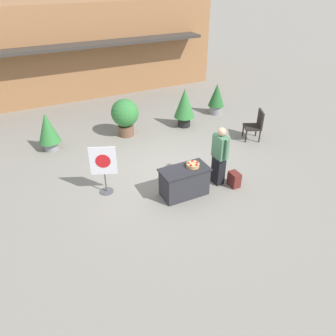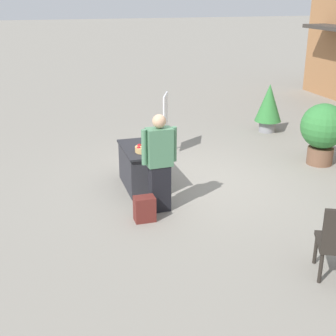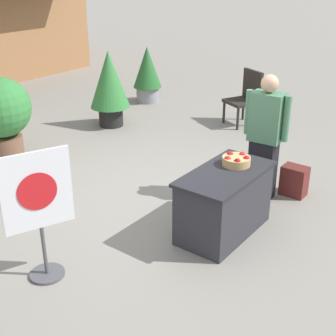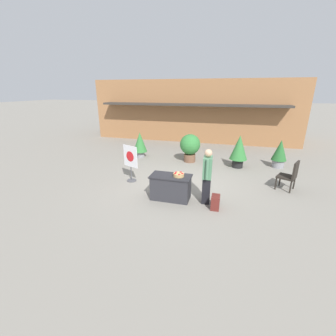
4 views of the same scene
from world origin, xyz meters
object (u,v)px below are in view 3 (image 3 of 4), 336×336
backpack (294,181)px  patio_chair (246,95)px  display_table (224,202)px  potted_plant_near_left (109,84)px  poster_board (39,209)px  potted_plant_far_right (1,112)px  apple_basket (236,160)px  potted_plant_far_left (147,72)px  person_visitor (265,137)px

backpack → patio_chair: bearing=40.8°
display_table → potted_plant_near_left: (2.09, 3.80, 0.44)m
poster_board → potted_plant_far_right: 3.47m
apple_basket → patio_chair: (3.52, 1.73, -0.27)m
backpack → patio_chair: size_ratio=0.40×
display_table → potted_plant_far_right: bearing=92.0°
backpack → potted_plant_far_left: bearing=62.2°
backpack → potted_plant_near_left: (0.66, 4.07, 0.62)m
poster_board → potted_plant_near_left: potted_plant_near_left is taller
display_table → person_visitor: 1.21m
display_table → potted_plant_far_right: size_ratio=0.96×
display_table → poster_board: 2.13m
person_visitor → potted_plant_far_left: person_visitor is taller
patio_chair → person_visitor: bearing=57.6°
potted_plant_far_right → potted_plant_near_left: potted_plant_near_left is taller
person_visitor → potted_plant_far_right: bearing=-75.9°
patio_chair → potted_plant_far_left: size_ratio=0.85×
display_table → backpack: display_table is taller
person_visitor → patio_chair: 3.16m
patio_chair → potted_plant_far_left: bearing=-66.4°
backpack → potted_plant_far_left: 5.20m
display_table → potted_plant_near_left: size_ratio=0.88×
potted_plant_far_left → potted_plant_near_left: bearing=-164.0°
potted_plant_near_left → patio_chair: bearing=-50.7°
potted_plant_far_right → potted_plant_near_left: (2.23, -0.25, 0.05)m
potted_plant_far_right → potted_plant_near_left: size_ratio=0.92×
person_visitor → backpack: person_visitor is taller
apple_basket → poster_board: (-2.08, 1.01, -0.06)m
backpack → patio_chair: (2.34, 2.02, 0.37)m
person_visitor → apple_basket: bearing=0.3°
apple_basket → potted_plant_far_left: (3.59, 4.29, -0.17)m
display_table → potted_plant_far_right: (-0.14, 4.04, 0.38)m
person_visitor → potted_plant_near_left: person_visitor is taller
patio_chair → poster_board: bearing=32.7°
person_visitor → potted_plant_far_left: 5.04m
person_visitor → potted_plant_far_right: (-1.25, 3.98, -0.09)m
patio_chair → potted_plant_far_right: potted_plant_far_right is taller
apple_basket → potted_plant_far_left: size_ratio=0.27×
apple_basket → potted_plant_far_left: 5.60m
backpack → potted_plant_far_left: (2.42, 4.58, 0.46)m
apple_basket → potted_plant_far_left: bearing=50.0°
potted_plant_far_left → backpack: bearing=-117.8°
backpack → apple_basket: bearing=166.2°
apple_basket → backpack: (1.18, -0.29, -0.63)m
potted_plant_far_right → poster_board: bearing=-119.2°
display_table → apple_basket: apple_basket is taller
apple_basket → potted_plant_near_left: 4.21m
potted_plant_near_left → display_table: bearing=-118.8°
display_table → patio_chair: 4.15m
apple_basket → backpack: 1.37m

